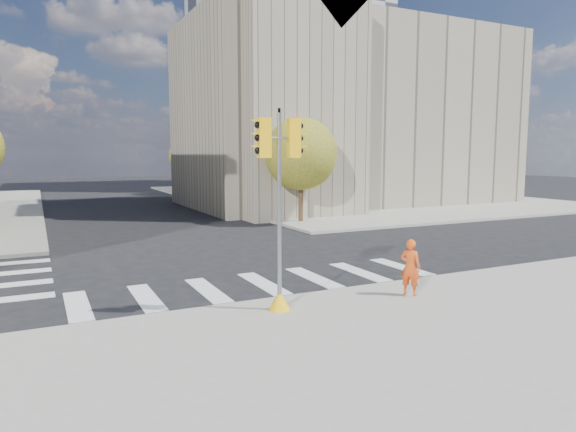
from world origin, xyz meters
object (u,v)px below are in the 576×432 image
object	(u,v)px
lamp_near	(279,146)
photographer	(410,267)
traffic_signal	(279,226)
lamp_far	(213,148)

from	to	relation	value
lamp_near	photographer	bearing A→B (deg)	-104.88
traffic_signal	photographer	xyz separation A→B (m)	(3.82, -0.36, -1.34)
photographer	lamp_near	bearing A→B (deg)	-46.72
lamp_near	traffic_signal	distance (m)	21.26
lamp_far	traffic_signal	world-z (taller)	lamp_far
lamp_near	lamp_far	size ratio (longest dim) A/B	1.00
traffic_signal	photographer	distance (m)	4.07
lamp_far	traffic_signal	distance (m)	34.40
lamp_near	photographer	world-z (taller)	lamp_near
lamp_near	traffic_signal	xyz separation A→B (m)	(-9.00, -19.12, -2.30)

